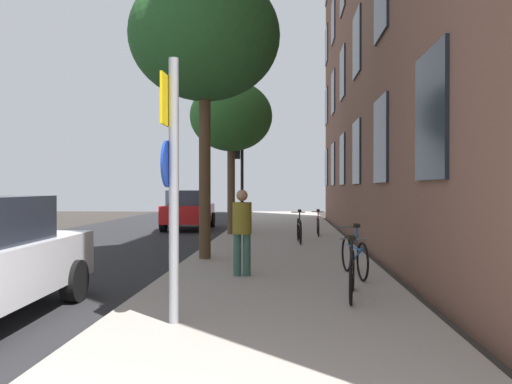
{
  "coord_description": "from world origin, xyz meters",
  "views": [
    {
      "loc": [
        1.3,
        -1.78,
        1.74
      ],
      "look_at": [
        0.4,
        13.5,
        1.61
      ],
      "focal_mm": 37.03,
      "sensor_mm": 36.0,
      "label": 1
    }
  ],
  "objects_px": {
    "sign_post": "(172,172)",
    "traffic_light": "(239,166)",
    "tree_far": "(231,117)",
    "pedestrian_0": "(242,227)",
    "bicycle_1": "(354,255)",
    "car_1": "(189,209)",
    "tree_near": "(205,37)",
    "bicycle_3": "(318,225)",
    "bicycle_0": "(352,273)",
    "bicycle_2": "(299,230)"
  },
  "relations": [
    {
      "from": "sign_post",
      "to": "traffic_light",
      "type": "relative_size",
      "value": 0.89
    },
    {
      "from": "tree_far",
      "to": "pedestrian_0",
      "type": "bearing_deg",
      "value": -82.6
    },
    {
      "from": "sign_post",
      "to": "bicycle_1",
      "type": "distance_m",
      "value": 4.59
    },
    {
      "from": "sign_post",
      "to": "pedestrian_0",
      "type": "xyz_separation_m",
      "value": [
        0.55,
        3.41,
        -0.9
      ]
    },
    {
      "from": "pedestrian_0",
      "to": "car_1",
      "type": "xyz_separation_m",
      "value": [
        -3.25,
        11.96,
        -0.19
      ]
    },
    {
      "from": "traffic_light",
      "to": "tree_near",
      "type": "relative_size",
      "value": 0.55
    },
    {
      "from": "bicycle_3",
      "to": "bicycle_0",
      "type": "bearing_deg",
      "value": -90.47
    },
    {
      "from": "traffic_light",
      "to": "pedestrian_0",
      "type": "relative_size",
      "value": 2.26
    },
    {
      "from": "bicycle_1",
      "to": "bicycle_3",
      "type": "bearing_deg",
      "value": 91.29
    },
    {
      "from": "tree_far",
      "to": "bicycle_1",
      "type": "relative_size",
      "value": 3.05
    },
    {
      "from": "pedestrian_0",
      "to": "bicycle_1",
      "type": "bearing_deg",
      "value": 2.25
    },
    {
      "from": "bicycle_2",
      "to": "pedestrian_0",
      "type": "relative_size",
      "value": 1.13
    },
    {
      "from": "pedestrian_0",
      "to": "car_1",
      "type": "bearing_deg",
      "value": 105.19
    },
    {
      "from": "bicycle_1",
      "to": "bicycle_0",
      "type": "bearing_deg",
      "value": -98.17
    },
    {
      "from": "traffic_light",
      "to": "pedestrian_0",
      "type": "height_order",
      "value": "traffic_light"
    },
    {
      "from": "traffic_light",
      "to": "tree_far",
      "type": "distance_m",
      "value": 2.54
    },
    {
      "from": "traffic_light",
      "to": "tree_far",
      "type": "relative_size",
      "value": 0.67
    },
    {
      "from": "bicycle_0",
      "to": "bicycle_3",
      "type": "bearing_deg",
      "value": 89.53
    },
    {
      "from": "tree_near",
      "to": "car_1",
      "type": "xyz_separation_m",
      "value": [
        -2.19,
        9.63,
        -4.34
      ]
    },
    {
      "from": "traffic_light",
      "to": "bicycle_2",
      "type": "distance_m",
      "value": 5.59
    },
    {
      "from": "bicycle_0",
      "to": "bicycle_3",
      "type": "xyz_separation_m",
      "value": [
        0.08,
        10.09,
        -0.02
      ]
    },
    {
      "from": "tree_far",
      "to": "traffic_light",
      "type": "bearing_deg",
      "value": 86.69
    },
    {
      "from": "tree_far",
      "to": "bicycle_3",
      "type": "bearing_deg",
      "value": -7.41
    },
    {
      "from": "tree_far",
      "to": "bicycle_3",
      "type": "relative_size",
      "value": 3.43
    },
    {
      "from": "bicycle_1",
      "to": "car_1",
      "type": "xyz_separation_m",
      "value": [
        -5.3,
        11.88,
        0.34
      ]
    },
    {
      "from": "traffic_light",
      "to": "bicycle_1",
      "type": "xyz_separation_m",
      "value": [
        3.07,
        -10.55,
        -2.07
      ]
    },
    {
      "from": "bicycle_3",
      "to": "car_1",
      "type": "relative_size",
      "value": 0.39
    },
    {
      "from": "traffic_light",
      "to": "tree_near",
      "type": "bearing_deg",
      "value": -90.28
    },
    {
      "from": "bicycle_0",
      "to": "car_1",
      "type": "distance_m",
      "value": 14.65
    },
    {
      "from": "bicycle_0",
      "to": "bicycle_2",
      "type": "xyz_separation_m",
      "value": [
        -0.6,
        7.72,
        0.03
      ]
    },
    {
      "from": "sign_post",
      "to": "tree_near",
      "type": "distance_m",
      "value": 6.62
    },
    {
      "from": "bicycle_2",
      "to": "car_1",
      "type": "xyz_separation_m",
      "value": [
        -4.43,
        6.03,
        0.33
      ]
    },
    {
      "from": "tree_near",
      "to": "bicycle_3",
      "type": "relative_size",
      "value": 4.21
    },
    {
      "from": "sign_post",
      "to": "tree_near",
      "type": "relative_size",
      "value": 0.48
    },
    {
      "from": "sign_post",
      "to": "bicycle_3",
      "type": "height_order",
      "value": "sign_post"
    },
    {
      "from": "traffic_light",
      "to": "bicycle_1",
      "type": "distance_m",
      "value": 11.18
    },
    {
      "from": "tree_far",
      "to": "bicycle_3",
      "type": "height_order",
      "value": "tree_far"
    },
    {
      "from": "tree_far",
      "to": "bicycle_1",
      "type": "bearing_deg",
      "value": -69.69
    },
    {
      "from": "bicycle_0",
      "to": "bicycle_3",
      "type": "distance_m",
      "value": 10.09
    },
    {
      "from": "bicycle_2",
      "to": "bicycle_0",
      "type": "bearing_deg",
      "value": -85.54
    },
    {
      "from": "tree_far",
      "to": "bicycle_3",
      "type": "distance_m",
      "value": 4.81
    },
    {
      "from": "bicycle_0",
      "to": "bicycle_1",
      "type": "distance_m",
      "value": 1.89
    },
    {
      "from": "sign_post",
      "to": "bicycle_0",
      "type": "height_order",
      "value": "sign_post"
    },
    {
      "from": "traffic_light",
      "to": "car_1",
      "type": "height_order",
      "value": "traffic_light"
    },
    {
      "from": "sign_post",
      "to": "bicycle_0",
      "type": "bearing_deg",
      "value": 34.8
    },
    {
      "from": "tree_near",
      "to": "tree_far",
      "type": "height_order",
      "value": "tree_near"
    },
    {
      "from": "sign_post",
      "to": "tree_near",
      "type": "xyz_separation_m",
      "value": [
        -0.51,
        5.75,
        3.25
      ]
    },
    {
      "from": "tree_near",
      "to": "bicycle_1",
      "type": "relative_size",
      "value": 3.74
    },
    {
      "from": "tree_near",
      "to": "car_1",
      "type": "height_order",
      "value": "tree_near"
    },
    {
      "from": "tree_near",
      "to": "pedestrian_0",
      "type": "bearing_deg",
      "value": -65.62
    }
  ]
}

